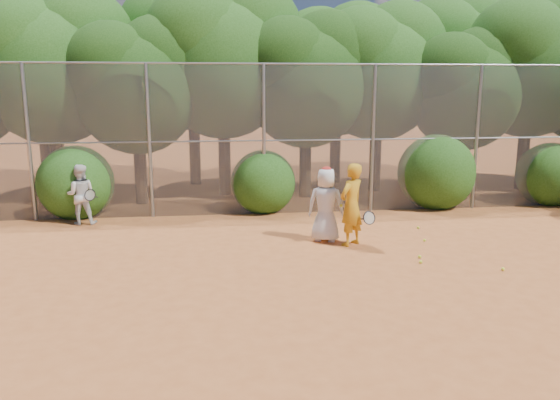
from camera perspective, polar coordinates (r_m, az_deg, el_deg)
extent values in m
plane|color=#A85525|center=(9.49, 7.98, -9.45)|extent=(80.00, 80.00, 0.00)
cylinder|color=gray|center=(15.32, -24.75, 5.39)|extent=(0.09, 0.09, 4.00)
cylinder|color=gray|center=(14.69, -13.49, 5.92)|extent=(0.09, 0.09, 4.00)
cylinder|color=gray|center=(14.66, -1.69, 6.22)|extent=(0.09, 0.09, 4.00)
cylinder|color=gray|center=(15.24, 9.68, 6.27)|extent=(0.09, 0.09, 4.00)
cylinder|color=gray|center=(16.35, 19.87, 6.11)|extent=(0.09, 0.09, 4.00)
cylinder|color=gray|center=(14.73, 2.26, 14.03)|extent=(20.00, 0.05, 0.05)
cylinder|color=gray|center=(14.79, 2.19, 6.27)|extent=(20.00, 0.04, 0.04)
cube|color=slate|center=(14.79, 2.19, 6.27)|extent=(20.00, 0.02, 4.00)
cylinder|color=black|center=(17.78, -22.16, 3.94)|extent=(0.38, 0.38, 2.52)
sphere|color=#1D4711|center=(17.65, -22.79, 11.89)|extent=(4.03, 4.03, 4.03)
sphere|color=#1D4711|center=(17.90, -20.13, 15.31)|extent=(3.23, 3.23, 3.23)
sphere|color=#1D4711|center=(17.59, -25.56, 14.31)|extent=(3.02, 3.02, 3.02)
cylinder|color=black|center=(16.63, -14.38, 3.34)|extent=(0.36, 0.36, 2.17)
sphere|color=black|center=(16.47, -14.76, 10.68)|extent=(3.47, 3.47, 3.47)
sphere|color=black|center=(16.75, -12.34, 13.78)|extent=(2.78, 2.78, 2.78)
sphere|color=black|center=(16.31, -17.19, 12.98)|extent=(2.60, 2.60, 2.60)
cylinder|color=black|center=(17.46, -5.83, 4.85)|extent=(0.39, 0.39, 2.66)
sphere|color=#1D4711|center=(17.34, -6.01, 13.43)|extent=(4.26, 4.26, 4.26)
sphere|color=#1D4711|center=(17.87, -3.26, 16.84)|extent=(3.40, 3.40, 3.40)
sphere|color=#1D4711|center=(17.07, -8.66, 16.25)|extent=(3.19, 3.19, 3.19)
cylinder|color=black|center=(17.12, 2.65, 4.11)|extent=(0.37, 0.37, 2.27)
sphere|color=black|center=(16.97, 2.72, 11.59)|extent=(3.64, 3.64, 3.64)
sphere|color=black|center=(17.49, 4.97, 14.55)|extent=(2.91, 2.91, 2.91)
sphere|color=black|center=(16.62, 0.68, 14.11)|extent=(2.73, 2.73, 2.73)
cylinder|color=black|center=(18.46, 9.93, 4.78)|extent=(0.38, 0.38, 2.45)
sphere|color=#1D4711|center=(18.33, 10.20, 12.24)|extent=(3.92, 3.92, 3.92)
sphere|color=#1D4711|center=(18.98, 12.29, 15.10)|extent=(3.14, 3.14, 3.14)
sphere|color=#1D4711|center=(17.89, 8.40, 14.83)|extent=(2.94, 2.94, 2.94)
cylinder|color=black|center=(18.46, 18.28, 3.81)|extent=(0.36, 0.36, 2.10)
sphere|color=black|center=(18.31, 18.70, 10.20)|extent=(3.36, 3.36, 3.36)
sphere|color=black|center=(18.91, 20.30, 12.67)|extent=(2.69, 2.69, 2.69)
sphere|color=black|center=(17.83, 17.45, 12.41)|extent=(2.52, 2.52, 2.52)
cylinder|color=black|center=(20.13, 24.07, 4.70)|extent=(0.39, 0.39, 2.59)
sphere|color=#1D4711|center=(20.02, 24.69, 11.92)|extent=(4.14, 4.14, 4.14)
sphere|color=#1D4711|center=(20.86, 26.33, 14.59)|extent=(3.32, 3.32, 3.32)
sphere|color=#1D4711|center=(19.42, 23.51, 14.51)|extent=(3.11, 3.11, 3.11)
cylinder|color=black|center=(20.24, -23.26, 4.85)|extent=(0.39, 0.39, 2.62)
sphere|color=#1D4711|center=(20.14, -23.87, 12.13)|extent=(4.20, 4.20, 4.20)
sphere|color=#1D4711|center=(20.38, -21.43, 15.26)|extent=(3.36, 3.36, 3.36)
sphere|color=#1D4711|center=(20.09, -26.40, 14.32)|extent=(3.15, 3.15, 3.15)
cylinder|color=black|center=(19.64, -8.91, 5.74)|extent=(0.40, 0.40, 2.80)
sphere|color=#1D4711|center=(19.55, -9.18, 13.76)|extent=(4.48, 4.48, 4.48)
sphere|color=#1D4711|center=(20.06, -6.57, 16.98)|extent=(3.58, 3.58, 3.58)
sphere|color=#1D4711|center=(19.31, -11.72, 16.36)|extent=(3.36, 3.36, 3.36)
cylinder|color=black|center=(19.74, 5.79, 5.44)|extent=(0.38, 0.38, 2.52)
sphere|color=#1D4711|center=(19.62, 5.94, 12.62)|extent=(4.03, 4.03, 4.03)
sphere|color=#1D4711|center=(20.25, 8.05, 15.40)|extent=(3.23, 3.23, 3.23)
sphere|color=#1D4711|center=(19.21, 4.08, 15.08)|extent=(3.02, 3.02, 3.02)
cylinder|color=black|center=(21.72, 17.16, 5.83)|extent=(0.40, 0.40, 2.73)
sphere|color=#1D4711|center=(21.64, 17.59, 12.89)|extent=(4.37, 4.37, 4.37)
sphere|color=#1D4711|center=(22.46, 19.40, 15.51)|extent=(3.49, 3.49, 3.49)
sphere|color=#1D4711|center=(21.08, 16.16, 15.40)|extent=(3.28, 3.28, 3.28)
sphere|color=#1D4711|center=(15.46, -20.58, 2.02)|extent=(2.00, 2.00, 2.00)
sphere|color=#1D4711|center=(15.10, -1.77, 2.17)|extent=(1.80, 1.80, 1.80)
sphere|color=#1D4711|center=(16.30, 16.03, 3.14)|extent=(2.20, 2.20, 2.20)
sphere|color=#1D4711|center=(17.98, 26.34, 2.66)|extent=(1.90, 1.90, 1.90)
imported|color=orange|center=(11.91, 7.46, -0.49)|extent=(0.79, 0.75, 1.81)
torus|color=black|center=(11.87, 9.30, -1.86)|extent=(0.32, 0.19, 0.30)
cylinder|color=black|center=(12.06, 8.76, -1.94)|extent=(0.11, 0.27, 0.11)
imported|color=silver|center=(12.19, 4.81, -0.49)|extent=(0.95, 0.77, 1.67)
ellipsoid|color=#AB1F18|center=(12.05, 4.88, 3.20)|extent=(0.22, 0.22, 0.13)
sphere|color=#CCD927|center=(12.07, 6.40, -0.58)|extent=(0.07, 0.07, 0.07)
imported|color=silver|center=(14.56, -20.14, 0.54)|extent=(0.77, 0.61, 1.52)
torus|color=black|center=(14.20, -19.24, 0.49)|extent=(0.33, 0.22, 0.29)
cylinder|color=black|center=(14.39, -18.80, 0.36)|extent=(0.12, 0.27, 0.13)
sphere|color=#CCD927|center=(11.47, 14.39, -5.76)|extent=(0.07, 0.07, 0.07)
sphere|color=#CCD927|center=(12.70, 14.86, -4.08)|extent=(0.07, 0.07, 0.07)
sphere|color=#CCD927|center=(11.21, 22.28, -6.70)|extent=(0.07, 0.07, 0.07)
sphere|color=#CCD927|center=(11.14, 14.49, -6.29)|extent=(0.07, 0.07, 0.07)
sphere|color=#CCD927|center=(13.78, 14.24, -2.81)|extent=(0.07, 0.07, 0.07)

